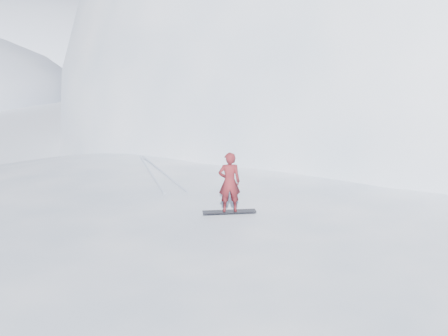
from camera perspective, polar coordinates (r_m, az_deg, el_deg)
name	(u,v)px	position (r m, az deg, el deg)	size (l,w,h in m)	color
ground	(197,285)	(15.89, -3.09, -13.18)	(400.00, 400.00, 0.00)	white
near_ridge	(215,245)	(18.70, -1.00, -8.80)	(36.00, 28.00, 4.80)	white
summit_peak	(415,128)	(46.96, 20.98, 4.27)	(60.00, 56.00, 56.00)	white
peak_shoulder	(305,146)	(36.65, 9.22, 2.48)	(28.00, 24.00, 18.00)	white
wind_bumps	(175,258)	(17.76, -5.65, -10.16)	(16.00, 14.40, 1.00)	white
snowboard	(229,212)	(14.87, 0.61, -5.00)	(1.59, 0.30, 0.03)	black
snowboarder	(229,182)	(14.60, 0.62, -1.63)	(0.65, 0.43, 1.79)	maroon
board_tracks	(156,171)	(19.57, -7.75, -0.40)	(1.66, 5.95, 0.04)	silver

